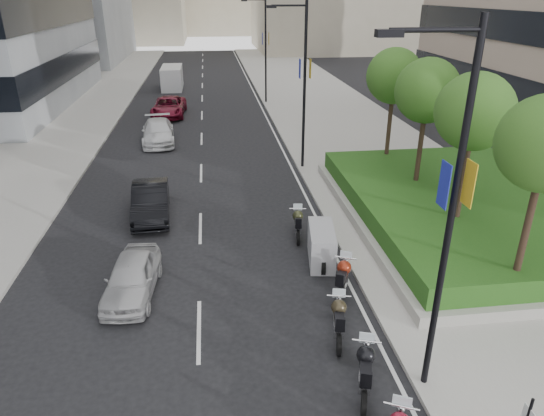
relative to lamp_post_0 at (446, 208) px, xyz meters
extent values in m
cube|color=#9E9B93|center=(4.86, 29.00, -4.99)|extent=(10.00, 100.00, 0.15)
cube|color=#9E9B93|center=(-16.14, 29.00, -4.99)|extent=(8.00, 100.00, 0.15)
cube|color=silver|center=(-0.44, 29.00, -5.06)|extent=(0.12, 100.00, 0.01)
cube|color=silver|center=(-5.64, 29.00, -5.06)|extent=(0.12, 100.00, 0.01)
cube|color=#A09D95|center=(5.86, 9.00, -4.72)|extent=(10.00, 14.00, 0.40)
cube|color=#194C15|center=(5.86, 9.00, -4.12)|extent=(9.40, 13.40, 0.80)
cylinder|color=#332319|center=(4.36, 3.00, -2.52)|extent=(0.22, 0.22, 4.00)
cylinder|color=#332319|center=(4.36, 7.00, -2.52)|extent=(0.22, 0.22, 4.00)
sphere|color=#24551A|center=(4.36, 7.00, 0.38)|extent=(2.80, 2.80, 2.80)
cylinder|color=#332319|center=(4.36, 11.00, -2.52)|extent=(0.22, 0.22, 4.00)
sphere|color=#24551A|center=(4.36, 11.00, 0.38)|extent=(2.80, 2.80, 2.80)
cylinder|color=#332319|center=(4.36, 15.00, -2.52)|extent=(0.22, 0.22, 4.00)
sphere|color=#24551A|center=(4.36, 15.00, 0.38)|extent=(2.80, 2.80, 2.80)
cylinder|color=black|center=(0.16, 0.00, -0.57)|extent=(0.16, 0.16, 9.00)
cylinder|color=black|center=(-0.74, 0.00, 3.63)|extent=(1.80, 0.10, 0.10)
cube|color=black|center=(-1.64, 0.00, 3.58)|extent=(0.50, 0.22, 0.14)
cube|color=yellow|center=(0.44, 0.00, 0.53)|extent=(0.02, 0.45, 1.00)
cube|color=#1C279C|center=(-0.12, 0.00, 0.53)|extent=(0.02, 0.45, 1.00)
cylinder|color=black|center=(0.16, 17.00, -0.57)|extent=(0.16, 0.16, 9.00)
cylinder|color=black|center=(-0.74, 17.00, 3.63)|extent=(1.80, 0.10, 0.10)
cube|color=black|center=(-1.64, 17.00, 3.58)|extent=(0.50, 0.22, 0.14)
cube|color=yellow|center=(0.44, 17.00, 0.53)|extent=(0.02, 0.45, 1.00)
cube|color=#1C279C|center=(-0.12, 17.00, 0.53)|extent=(0.02, 0.45, 1.00)
cylinder|color=black|center=(0.16, 35.00, -0.57)|extent=(0.16, 0.16, 9.00)
cylinder|color=black|center=(-0.74, 35.00, 3.63)|extent=(1.80, 0.10, 0.10)
cube|color=black|center=(-1.64, 35.00, 3.58)|extent=(0.50, 0.22, 0.14)
cube|color=yellow|center=(0.44, 35.00, 0.53)|extent=(0.02, 0.45, 1.00)
cube|color=#1C279C|center=(-0.12, 35.00, 0.53)|extent=(0.02, 0.45, 1.00)
cylinder|color=silver|center=(-1.17, -1.61, -3.94)|extent=(0.72, 0.36, 0.05)
cylinder|color=black|center=(-1.68, -0.71, -4.75)|extent=(0.31, 0.63, 0.63)
cylinder|color=black|center=(-1.18, 0.83, -4.75)|extent=(0.31, 0.63, 0.63)
cube|color=silver|center=(-1.44, 0.01, -4.58)|extent=(0.55, 0.91, 0.43)
sphere|color=black|center=(-1.34, 0.33, -4.19)|extent=(0.49, 0.49, 0.49)
cube|color=black|center=(-1.54, -0.28, -4.26)|extent=(0.50, 0.81, 0.16)
cylinder|color=silver|center=(-1.26, 0.59, -3.97)|extent=(0.73, 0.28, 0.05)
cylinder|color=black|center=(-1.72, 1.44, -4.76)|extent=(0.25, 0.62, 0.60)
cylinder|color=black|center=(-1.38, 2.96, -4.76)|extent=(0.25, 0.62, 0.60)
cube|color=silver|center=(-1.56, 2.15, -4.60)|extent=(0.47, 0.87, 0.41)
sphere|color=#322B1C|center=(-1.49, 2.47, -4.23)|extent=(0.47, 0.47, 0.47)
cube|color=black|center=(-1.63, 1.87, -4.28)|extent=(0.43, 0.77, 0.16)
cylinder|color=silver|center=(-1.44, 2.72, -4.01)|extent=(0.72, 0.21, 0.05)
cylinder|color=black|center=(-1.20, 3.60, -4.75)|extent=(0.36, 0.62, 0.63)
cylinder|color=black|center=(-0.55, 5.08, -4.75)|extent=(0.36, 0.62, 0.63)
cube|color=silver|center=(-0.89, 4.29, -4.58)|extent=(0.62, 0.91, 0.42)
sphere|color=maroon|center=(-0.76, 4.59, -4.20)|extent=(0.48, 0.48, 0.48)
cube|color=black|center=(-1.02, 4.01, -4.26)|extent=(0.56, 0.81, 0.16)
cylinder|color=silver|center=(-0.65, 4.84, -3.98)|extent=(0.70, 0.35, 0.05)
cylinder|color=black|center=(-1.22, 5.71, -4.74)|extent=(0.22, 0.67, 0.66)
cylinder|color=black|center=(-0.97, 7.39, -4.74)|extent=(0.22, 0.67, 0.66)
cube|color=gray|center=(-1.09, 6.55, -4.37)|extent=(1.21, 2.34, 1.33)
cylinder|color=black|center=(-1.71, 7.96, -4.77)|extent=(0.20, 0.59, 0.58)
cylinder|color=black|center=(-1.49, 9.45, -4.77)|extent=(0.20, 0.59, 0.58)
cube|color=silver|center=(-1.61, 8.66, -4.61)|extent=(0.40, 0.83, 0.40)
sphere|color=#2E301A|center=(-1.56, 8.96, -4.26)|extent=(0.45, 0.45, 0.45)
cube|color=black|center=(-1.65, 8.38, -4.31)|extent=(0.37, 0.74, 0.15)
cylinder|color=silver|center=(-1.52, 9.22, -4.05)|extent=(0.70, 0.15, 0.05)
imported|color=#AFAFB1|center=(-7.84, 5.25, -4.41)|extent=(1.84, 3.95, 1.31)
imported|color=black|center=(-7.82, 11.50, -4.33)|extent=(1.86, 4.58, 1.48)
imported|color=silver|center=(-8.50, 23.45, -4.33)|extent=(2.47, 5.21, 1.47)
imported|color=maroon|center=(-8.27, 31.13, -4.31)|extent=(2.74, 5.53, 1.51)
cube|color=silver|center=(-8.70, 43.57, -3.95)|extent=(2.05, 5.34, 2.24)
cube|color=silver|center=(-8.70, 41.54, -4.48)|extent=(2.03, 1.29, 1.17)
cylinder|color=black|center=(-9.55, 41.65, -4.69)|extent=(0.27, 0.75, 0.75)
cylinder|color=black|center=(-7.85, 41.65, -4.69)|extent=(0.27, 0.75, 0.75)
cylinder|color=black|center=(-9.55, 45.27, -4.69)|extent=(0.27, 0.75, 0.75)
cylinder|color=black|center=(-7.85, 45.27, -4.69)|extent=(0.27, 0.75, 0.75)
camera|label=1|loc=(-4.97, -9.01, 4.28)|focal=32.00mm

